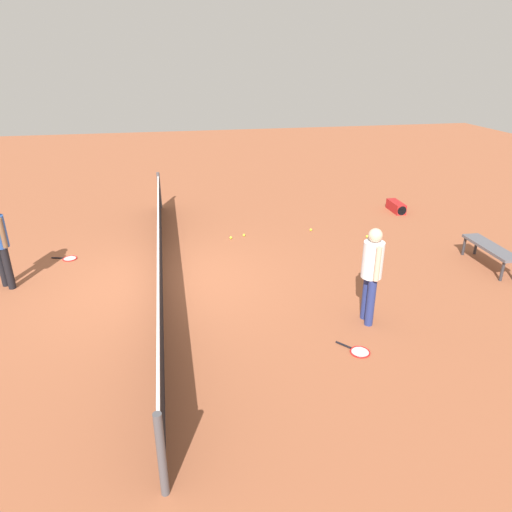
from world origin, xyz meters
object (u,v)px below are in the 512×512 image
object	(u,v)px
tennis_racket_far_player	(69,258)
tennis_ball_midcourt	(311,230)
player_near_side	(372,268)
tennis_racket_near_player	(358,351)
equipment_bag	(397,207)
courtside_bench	(490,249)
tennis_ball_near_player	(244,235)
tennis_ball_by_net	(231,238)
tennis_ball_baseline	(367,236)

from	to	relation	value
tennis_racket_far_player	tennis_ball_midcourt	size ratio (longest dim) A/B	9.20
player_near_side	tennis_racket_near_player	bearing A→B (deg)	149.83
tennis_racket_near_player	equipment_bag	world-z (taller)	equipment_bag
courtside_bench	tennis_ball_midcourt	bearing A→B (deg)	47.51
player_near_side	tennis_racket_near_player	size ratio (longest dim) A/B	3.05
tennis_ball_near_player	tennis_ball_midcourt	distance (m)	1.78
player_near_side	tennis_racket_far_player	xyz separation A→B (m)	(3.75, 5.50, -1.00)
tennis_ball_midcourt	equipment_bag	world-z (taller)	equipment_bag
tennis_ball_near_player	equipment_bag	world-z (taller)	equipment_bag
tennis_ball_by_net	tennis_ball_baseline	world-z (taller)	same
player_near_side	tennis_ball_baseline	world-z (taller)	player_near_side
tennis_racket_near_player	tennis_ball_by_net	bearing A→B (deg)	13.92
tennis_ball_midcourt	tennis_ball_by_net	bearing A→B (deg)	94.50
tennis_racket_far_player	tennis_ball_near_player	distance (m)	4.16
player_near_side	equipment_bag	xyz separation A→B (m)	(5.52, -3.30, -0.87)
tennis_racket_far_player	tennis_ball_midcourt	bearing A→B (deg)	-83.32
tennis_racket_far_player	equipment_bag	distance (m)	8.98
tennis_racket_near_player	tennis_ball_midcourt	size ratio (longest dim) A/B	8.46
player_near_side	tennis_ball_midcourt	distance (m)	4.56
tennis_racket_near_player	tennis_ball_baseline	distance (m)	5.00
tennis_racket_far_player	courtside_bench	xyz separation A→B (m)	(-2.14, -8.97, 0.40)
tennis_racket_near_player	tennis_ball_near_player	xyz separation A→B (m)	(5.22, 0.91, 0.02)
tennis_ball_by_net	tennis_ball_baseline	xyz separation A→B (m)	(-0.56, -3.37, 0.00)
tennis_ball_midcourt	player_near_side	bearing A→B (deg)	175.13
tennis_racket_near_player	courtside_bench	world-z (taller)	courtside_bench
player_near_side	courtside_bench	distance (m)	3.87
tennis_racket_near_player	equipment_bag	xyz separation A→B (m)	(6.35, -3.79, 0.13)
tennis_racket_far_player	tennis_ball_near_player	size ratio (longest dim) A/B	9.20
tennis_ball_midcourt	equipment_bag	bearing A→B (deg)	-69.81
equipment_bag	tennis_ball_baseline	bearing A→B (deg)	137.05
tennis_ball_baseline	tennis_racket_near_player	bearing A→B (deg)	155.13
tennis_ball_near_player	tennis_ball_baseline	world-z (taller)	same
tennis_racket_far_player	tennis_ball_baseline	size ratio (longest dim) A/B	9.20
tennis_ball_baseline	equipment_bag	bearing A→B (deg)	-42.95
player_near_side	equipment_bag	distance (m)	6.49
tennis_racket_near_player	tennis_ball_near_player	world-z (taller)	tennis_ball_near_player
tennis_racket_far_player	equipment_bag	bearing A→B (deg)	-78.67
tennis_ball_midcourt	courtside_bench	size ratio (longest dim) A/B	0.04
tennis_racket_far_player	tennis_ball_midcourt	world-z (taller)	tennis_ball_midcourt
tennis_racket_near_player	tennis_ball_midcourt	world-z (taller)	tennis_ball_midcourt
courtside_bench	equipment_bag	size ratio (longest dim) A/B	1.86
player_near_side	tennis_racket_far_player	world-z (taller)	player_near_side
tennis_racket_far_player	tennis_ball_by_net	bearing A→B (deg)	-82.09
tennis_ball_near_player	equipment_bag	size ratio (longest dim) A/B	0.08
equipment_bag	tennis_racket_far_player	bearing A→B (deg)	101.33
player_near_side	tennis_ball_baseline	size ratio (longest dim) A/B	25.76
tennis_ball_baseline	courtside_bench	bearing A→B (deg)	-138.66
player_near_side	tennis_ball_by_net	world-z (taller)	player_near_side
tennis_ball_by_net	equipment_bag	world-z (taller)	equipment_bag
player_near_side	courtside_bench	bearing A→B (deg)	-65.15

